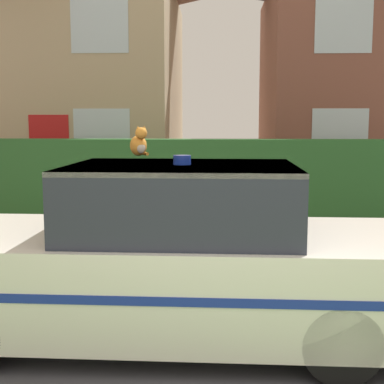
{
  "coord_description": "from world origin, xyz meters",
  "views": [
    {
      "loc": [
        -0.07,
        -2.16,
        1.94
      ],
      "look_at": [
        -0.39,
        4.56,
        1.05
      ],
      "focal_mm": 50.0,
      "sensor_mm": 36.0,
      "label": 1
    }
  ],
  "objects": [
    {
      "name": "garden_hedge",
      "position": [
        -0.56,
        8.72,
        0.79
      ],
      "size": [
        9.79,
        0.53,
        1.58
      ],
      "primitive_type": "cube",
      "color": "#2D662D",
      "rests_on": "ground"
    },
    {
      "name": "cat",
      "position": [
        -0.73,
        2.29,
        1.76
      ],
      "size": [
        0.21,
        0.3,
        0.25
      ],
      "rotation": [
        0.0,
        0.0,
        5.15
      ],
      "color": "orange",
      "rests_on": "police_car"
    },
    {
      "name": "wheelie_bin",
      "position": [
        2.4,
        9.19,
        0.54
      ],
      "size": [
        0.76,
        0.81,
        1.08
      ],
      "rotation": [
        0.0,
        0.0,
        0.23
      ],
      "color": "#23662D",
      "rests_on": "ground"
    },
    {
      "name": "police_car",
      "position": [
        -0.52,
        2.41,
        0.73
      ],
      "size": [
        4.61,
        1.75,
        1.64
      ],
      "rotation": [
        0.0,
        0.0,
        3.13
      ],
      "color": "black",
      "rests_on": "road_strip"
    },
    {
      "name": "house_left",
      "position": [
        -4.84,
        14.31,
        3.97
      ],
      "size": [
        7.3,
        6.98,
        7.79
      ],
      "color": "tan",
      "rests_on": "ground"
    },
    {
      "name": "road_strip",
      "position": [
        0.0,
        3.9,
        0.01
      ],
      "size": [
        28.0,
        5.6,
        0.01
      ],
      "primitive_type": "cube",
      "color": "#424247",
      "rests_on": "ground"
    }
  ]
}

